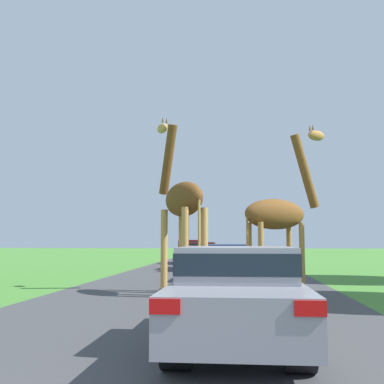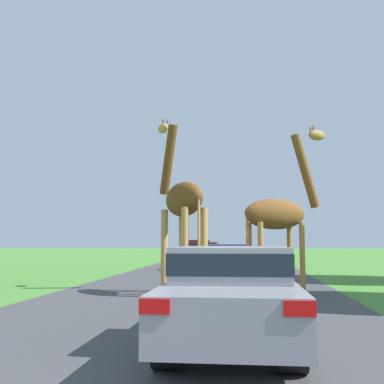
{
  "view_description": "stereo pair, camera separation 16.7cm",
  "coord_description": "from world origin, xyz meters",
  "px_view_note": "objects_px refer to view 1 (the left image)",
  "views": [
    {
      "loc": [
        1.18,
        -1.13,
        1.52
      ],
      "look_at": [
        -0.08,
        12.16,
        2.83
      ],
      "focal_mm": 45.0,
      "sensor_mm": 36.0,
      "label": 1
    },
    {
      "loc": [
        1.35,
        -1.11,
        1.52
      ],
      "look_at": [
        -0.08,
        12.16,
        2.83
      ],
      "focal_mm": 45.0,
      "sensor_mm": 36.0,
      "label": 2
    }
  ],
  "objects_px": {
    "giraffe_near_road": "(182,206)",
    "car_lead_maroon": "(237,292)",
    "giraffe_companion": "(279,213)",
    "car_queue_left": "(225,261)",
    "car_far_ahead": "(193,251)",
    "car_queue_right": "(198,255)"
  },
  "relations": [
    {
      "from": "giraffe_near_road",
      "to": "car_queue_right",
      "type": "bearing_deg",
      "value": 59.19
    },
    {
      "from": "car_queue_left",
      "to": "car_far_ahead",
      "type": "xyz_separation_m",
      "value": [
        -2.36,
        12.68,
        0.07
      ]
    },
    {
      "from": "car_queue_right",
      "to": "giraffe_companion",
      "type": "bearing_deg",
      "value": -74.15
    },
    {
      "from": "giraffe_near_road",
      "to": "car_far_ahead",
      "type": "relative_size",
      "value": 1.32
    },
    {
      "from": "giraffe_near_road",
      "to": "car_queue_left",
      "type": "xyz_separation_m",
      "value": [
        1.1,
        4.39,
        -1.75
      ]
    },
    {
      "from": "giraffe_near_road",
      "to": "car_lead_maroon",
      "type": "xyz_separation_m",
      "value": [
        1.54,
        -6.35,
        -1.7
      ]
    },
    {
      "from": "giraffe_near_road",
      "to": "car_far_ahead",
      "type": "height_order",
      "value": "giraffe_near_road"
    },
    {
      "from": "giraffe_companion",
      "to": "car_queue_right",
      "type": "distance_m",
      "value": 11.63
    },
    {
      "from": "car_queue_right",
      "to": "car_queue_left",
      "type": "distance_m",
      "value": 6.82
    },
    {
      "from": "giraffe_near_road",
      "to": "giraffe_companion",
      "type": "bearing_deg",
      "value": -34.5
    },
    {
      "from": "giraffe_companion",
      "to": "car_queue_right",
      "type": "xyz_separation_m",
      "value": [
        -3.15,
        11.1,
        -1.49
      ]
    },
    {
      "from": "giraffe_near_road",
      "to": "car_queue_right",
      "type": "distance_m",
      "value": 11.18
    },
    {
      "from": "car_queue_left",
      "to": "giraffe_companion",
      "type": "bearing_deg",
      "value": -70.22
    },
    {
      "from": "giraffe_companion",
      "to": "car_lead_maroon",
      "type": "bearing_deg",
      "value": -40.87
    },
    {
      "from": "giraffe_companion",
      "to": "car_lead_maroon",
      "type": "distance_m",
      "value": 6.56
    },
    {
      "from": "car_queue_left",
      "to": "giraffe_near_road",
      "type": "bearing_deg",
      "value": -104.08
    },
    {
      "from": "car_lead_maroon",
      "to": "car_far_ahead",
      "type": "height_order",
      "value": "car_far_ahead"
    },
    {
      "from": "giraffe_companion",
      "to": "car_queue_left",
      "type": "height_order",
      "value": "giraffe_companion"
    },
    {
      "from": "giraffe_near_road",
      "to": "car_queue_left",
      "type": "relative_size",
      "value": 1.15
    },
    {
      "from": "car_queue_left",
      "to": "car_lead_maroon",
      "type": "bearing_deg",
      "value": -87.63
    },
    {
      "from": "car_lead_maroon",
      "to": "car_queue_left",
      "type": "distance_m",
      "value": 10.75
    },
    {
      "from": "giraffe_near_road",
      "to": "car_lead_maroon",
      "type": "bearing_deg",
      "value": -109.47
    }
  ]
}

